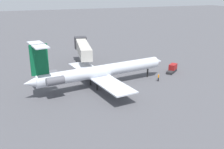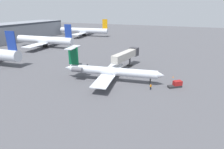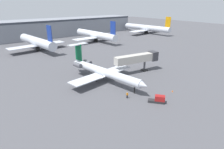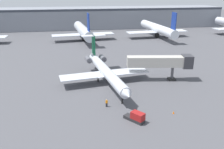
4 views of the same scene
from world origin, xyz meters
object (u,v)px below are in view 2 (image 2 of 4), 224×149
(traffic_cone_near, at_px, (173,77))
(parked_airliner_east_end, at_px, (84,31))
(parked_airliner_east_mid, at_px, (45,40))
(jet_bridge, at_px, (127,55))
(baggage_tug_lead, at_px, (176,84))
(ground_crew_marshaller, at_px, (151,87))
(regional_jet, at_px, (109,71))

(traffic_cone_near, height_order, parked_airliner_east_end, parked_airliner_east_end)
(parked_airliner_east_end, bearing_deg, parked_airliner_east_mid, -175.82)
(jet_bridge, xyz_separation_m, traffic_cone_near, (-4.33, -17.35, -4.69))
(baggage_tug_lead, height_order, parked_airliner_east_mid, parked_airliner_east_mid)
(baggage_tug_lead, relative_size, parked_airliner_east_end, 0.10)
(ground_crew_marshaller, relative_size, baggage_tug_lead, 0.42)
(ground_crew_marshaller, distance_m, baggage_tug_lead, 7.81)
(jet_bridge, height_order, parked_airliner_east_end, parked_airliner_east_end)
(baggage_tug_lead, relative_size, parked_airliner_east_mid, 0.11)
(jet_bridge, bearing_deg, traffic_cone_near, -104.00)
(regional_jet, xyz_separation_m, parked_airliner_east_end, (82.36, 57.66, 0.98))
(ground_crew_marshaller, distance_m, parked_airliner_east_mid, 76.02)
(regional_jet, height_order, ground_crew_marshaller, regional_jet)
(baggage_tug_lead, bearing_deg, traffic_cone_near, 10.80)
(baggage_tug_lead, xyz_separation_m, traffic_cone_near, (7.85, 1.50, -0.56))
(ground_crew_marshaller, bearing_deg, parked_airliner_east_mid, 62.66)
(baggage_tug_lead, distance_m, parked_airliner_east_end, 111.06)
(baggage_tug_lead, xyz_separation_m, parked_airliner_east_mid, (30.46, 73.91, 3.43))
(baggage_tug_lead, bearing_deg, regional_jet, 98.27)
(jet_bridge, xyz_separation_m, baggage_tug_lead, (-12.18, -18.85, -4.13))
(jet_bridge, height_order, traffic_cone_near, jet_bridge)
(regional_jet, distance_m, parked_airliner_east_end, 100.54)
(regional_jet, xyz_separation_m, jet_bridge, (15.06, -0.98, 1.64))
(jet_bridge, relative_size, baggage_tug_lead, 4.19)
(regional_jet, relative_size, traffic_cone_near, 56.71)
(traffic_cone_near, relative_size, parked_airliner_east_end, 0.01)
(jet_bridge, xyz_separation_m, ground_crew_marshaller, (-16.59, -12.41, -4.11))
(regional_jet, bearing_deg, traffic_cone_near, -59.65)
(jet_bridge, relative_size, ground_crew_marshaller, 9.94)
(ground_crew_marshaller, bearing_deg, traffic_cone_near, -21.94)
(baggage_tug_lead, height_order, traffic_cone_near, baggage_tug_lead)
(jet_bridge, height_order, parked_airliner_east_mid, parked_airliner_east_mid)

